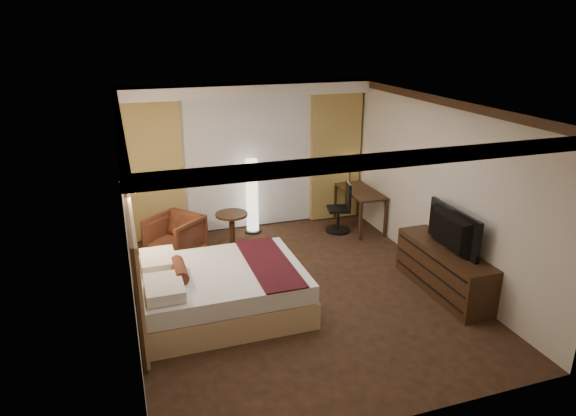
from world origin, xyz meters
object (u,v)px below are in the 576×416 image
object	(u,v)px
armchair	(175,235)
television	(447,226)
side_table	(232,230)
dresser	(444,270)
desk	(359,209)
bed	(223,290)
floor_lamp	(252,196)
office_chair	(338,207)

from	to	relation	value
armchair	television	size ratio (longest dim) A/B	0.68
side_table	dresser	bearing A→B (deg)	-45.10
desk	television	bearing A→B (deg)	-89.57
bed	floor_lamp	size ratio (longest dim) A/B	1.53
armchair	floor_lamp	bearing A→B (deg)	72.76
bed	television	world-z (taller)	television
desk	dresser	size ratio (longest dim) A/B	0.70
desk	office_chair	world-z (taller)	office_chair
bed	side_table	distance (m)	2.15
armchair	side_table	distance (m)	0.99
dresser	bed	bearing A→B (deg)	171.39
desk	armchair	bearing A→B (deg)	-176.48
office_chair	floor_lamp	bearing A→B (deg)	175.86
dresser	television	xyz separation A→B (m)	(-0.03, 0.00, 0.67)
armchair	office_chair	bearing A→B (deg)	52.53
floor_lamp	desk	distance (m)	2.04
side_table	bed	bearing A→B (deg)	-105.94
armchair	floor_lamp	distance (m)	1.65
bed	office_chair	bearing A→B (deg)	39.04
side_table	dresser	size ratio (longest dim) A/B	0.35
floor_lamp	side_table	bearing A→B (deg)	-133.55
desk	bed	bearing A→B (deg)	-144.75
dresser	television	distance (m)	0.67
armchair	television	bearing A→B (deg)	14.56
desk	office_chair	size ratio (longest dim) A/B	1.30
desk	office_chair	xyz separation A→B (m)	(-0.46, -0.05, 0.10)
dresser	armchair	bearing A→B (deg)	145.36
dresser	desk	bearing A→B (deg)	91.08
bed	office_chair	distance (m)	3.37
armchair	floor_lamp	xyz separation A→B (m)	(1.49, 0.64, 0.31)
desk	side_table	bearing A→B (deg)	-177.62
floor_lamp	dresser	world-z (taller)	floor_lamp
floor_lamp	dresser	xyz separation A→B (m)	(2.02, -3.07, -0.36)
dresser	television	world-z (taller)	television
side_table	dresser	xyz separation A→B (m)	(2.53, -2.54, 0.04)
floor_lamp	dresser	size ratio (longest dim) A/B	0.80
armchair	television	world-z (taller)	television
television	dresser	bearing A→B (deg)	-88.39
side_table	office_chair	xyz separation A→B (m)	(2.02, 0.05, 0.17)
side_table	dresser	distance (m)	3.58
bed	armchair	xyz separation A→B (m)	(-0.40, 1.96, 0.08)
side_table	desk	distance (m)	2.48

